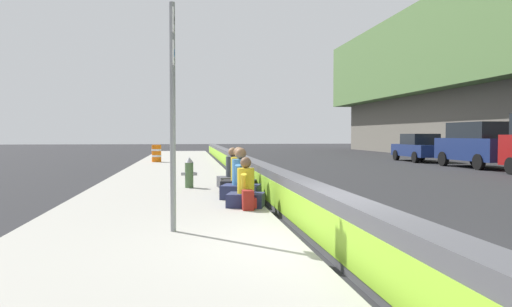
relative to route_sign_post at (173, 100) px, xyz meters
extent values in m
plane|color=#232326|center=(-1.31, -2.30, -2.21)|extent=(160.00, 160.00, 0.00)
cube|color=gray|center=(-1.31, 0.35, -2.14)|extent=(80.00, 4.40, 0.14)
cube|color=#47474C|center=(-1.31, -2.30, -1.79)|extent=(76.00, 0.44, 0.85)
cube|color=#8CC62D|center=(-1.31, -2.07, -1.83)|extent=(74.48, 0.01, 0.54)
cylinder|color=gray|center=(0.00, 0.00, -0.27)|extent=(0.09, 0.09, 3.60)
cube|color=white|center=(0.00, -0.02, 1.23)|extent=(0.44, 0.02, 0.36)
cube|color=black|center=(0.00, -0.03, 1.23)|extent=(0.30, 0.01, 0.10)
cube|color=white|center=(0.00, -0.02, 0.73)|extent=(0.44, 0.02, 0.36)
cube|color=#1956AD|center=(0.00, -0.03, 0.73)|extent=(0.30, 0.01, 0.10)
cylinder|color=#47663D|center=(6.54, -0.27, -1.71)|extent=(0.24, 0.24, 0.72)
cone|color=gray|center=(6.54, -0.27, -1.27)|extent=(0.26, 0.26, 0.16)
cylinder|color=gray|center=(6.54, -0.44, -1.68)|extent=(0.10, 0.12, 0.10)
cylinder|color=gray|center=(6.54, -0.10, -1.68)|extent=(0.10, 0.12, 0.10)
cube|color=#23284C|center=(2.54, -1.45, -1.93)|extent=(0.82, 0.90, 0.28)
cylinder|color=gold|center=(2.54, -1.45, -1.52)|extent=(0.36, 0.36, 0.54)
sphere|color=brown|center=(2.54, -1.45, -1.13)|extent=(0.24, 0.24, 0.24)
cylinder|color=gold|center=(2.73, -1.50, -1.57)|extent=(0.30, 0.19, 0.47)
cylinder|color=gold|center=(2.35, -1.39, -1.57)|extent=(0.30, 0.19, 0.47)
cube|color=#23284C|center=(3.90, -1.48, -1.91)|extent=(0.97, 1.05, 0.33)
cylinder|color=#427FB7|center=(3.90, -1.48, -1.44)|extent=(0.42, 0.42, 0.62)
sphere|color=#8E6647|center=(3.90, -1.48, -0.99)|extent=(0.27, 0.27, 0.27)
cylinder|color=#427FB7|center=(4.12, -1.55, -1.50)|extent=(0.34, 0.23, 0.54)
cylinder|color=#427FB7|center=(3.68, -1.41, -1.50)|extent=(0.34, 0.23, 0.54)
cube|color=black|center=(5.14, -1.56, -1.91)|extent=(0.92, 1.01, 0.32)
cylinder|color=gold|center=(5.14, -1.56, -1.44)|extent=(0.41, 0.41, 0.61)
sphere|color=#8E6647|center=(5.14, -1.56, -1.00)|extent=(0.27, 0.27, 0.27)
cylinder|color=gold|center=(5.36, -1.61, -1.50)|extent=(0.34, 0.22, 0.54)
cylinder|color=gold|center=(4.92, -1.50, -1.50)|extent=(0.34, 0.22, 0.54)
cube|color=#424247|center=(6.45, -1.52, -1.92)|extent=(0.79, 0.90, 0.31)
cylinder|color=#333842|center=(6.45, -1.52, -1.47)|extent=(0.40, 0.40, 0.59)
sphere|color=#8E6647|center=(6.45, -1.52, -1.05)|extent=(0.26, 0.26, 0.26)
cylinder|color=#333842|center=(6.66, -1.49, -1.53)|extent=(0.31, 0.17, 0.52)
cylinder|color=#333842|center=(6.23, -1.54, -1.53)|extent=(0.31, 0.17, 0.52)
cube|color=maroon|center=(2.07, -1.43, -1.87)|extent=(0.32, 0.22, 0.40)
cube|color=maroon|center=(2.07, -1.57, -1.93)|extent=(0.22, 0.06, 0.20)
cylinder|color=orange|center=(20.38, 1.50, -1.60)|extent=(0.52, 0.52, 0.95)
cylinder|color=white|center=(20.38, 1.50, -1.41)|extent=(0.54, 0.54, 0.10)
cylinder|color=white|center=(20.38, 1.50, -1.74)|extent=(0.54, 0.54, 0.10)
cylinder|color=black|center=(11.23, -13.60, -1.85)|extent=(0.72, 0.22, 0.72)
cube|color=navy|center=(15.39, -14.59, -1.28)|extent=(4.87, 2.11, 1.10)
cube|color=black|center=(15.29, -14.59, -0.33)|extent=(3.17, 1.85, 0.80)
cylinder|color=black|center=(16.89, -13.61, -1.83)|extent=(0.77, 0.25, 0.76)
cylinder|color=black|center=(16.96, -15.45, -1.83)|extent=(0.77, 0.25, 0.76)
cylinder|color=black|center=(13.82, -13.73, -1.83)|extent=(0.77, 0.25, 0.76)
cube|color=navy|center=(21.27, -14.35, -1.52)|extent=(4.54, 1.89, 0.72)
cube|color=black|center=(21.17, -14.35, -0.83)|extent=(2.23, 1.67, 0.66)
cylinder|color=black|center=(22.73, -13.52, -1.88)|extent=(0.66, 0.23, 0.66)
cylinder|color=black|center=(22.69, -15.24, -1.88)|extent=(0.66, 0.23, 0.66)
cylinder|color=black|center=(19.85, -13.46, -1.88)|extent=(0.66, 0.23, 0.66)
cylinder|color=black|center=(19.81, -15.18, -1.88)|extent=(0.66, 0.23, 0.66)
camera|label=1|loc=(-8.03, -0.23, -0.53)|focal=35.29mm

